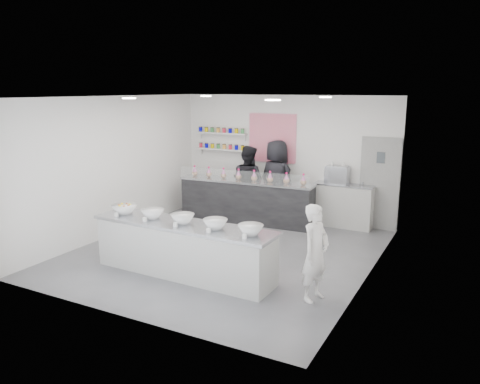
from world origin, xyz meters
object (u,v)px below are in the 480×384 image
espresso_ledge (343,205)px  espresso_machine (337,175)px  staff_right (276,180)px  staff_left (248,182)px  back_bar (246,201)px  woman_prep (315,253)px  prep_counter (183,249)px

espresso_ledge → espresso_machine: espresso_machine is taller
espresso_ledge → espresso_machine: (-0.17, 0.00, 0.70)m
staff_right → espresso_ledge: bearing=-160.0°
espresso_machine → staff_right: 1.46m
staff_right → staff_left: bearing=25.0°
back_bar → espresso_machine: bearing=15.7°
woman_prep → staff_right: staff_right is taller
back_bar → woman_prep: woman_prep is taller
espresso_ledge → woman_prep: (0.67, -3.99, 0.24)m
prep_counter → woman_prep: size_ratio=2.26×
espresso_machine → staff_left: 2.18m
espresso_machine → espresso_ledge: bearing=0.0°
prep_counter → staff_right: bearing=90.9°
back_bar → staff_left: bearing=107.9°
prep_counter → staff_right: size_ratio=1.72×
espresso_ledge → woman_prep: woman_prep is taller
back_bar → espresso_machine: espresso_machine is taller
prep_counter → staff_right: 3.96m
back_bar → espresso_ledge: size_ratio=2.43×
prep_counter → staff_left: 3.87m
espresso_ledge → espresso_machine: 0.72m
espresso_machine → staff_left: (-2.14, -0.32, -0.31)m
back_bar → staff_left: (-0.15, 0.37, 0.39)m
woman_prep → staff_left: bearing=54.0°
staff_left → staff_right: 0.72m
prep_counter → woman_prep: (2.31, 0.12, 0.29)m
woman_prep → staff_right: bearing=45.8°
back_bar → espresso_ledge: (2.16, 0.69, -0.01)m
staff_right → back_bar: bearing=56.1°
espresso_ledge → staff_right: 1.68m
back_bar → staff_left: size_ratio=1.83×
woman_prep → staff_right: size_ratio=0.76×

